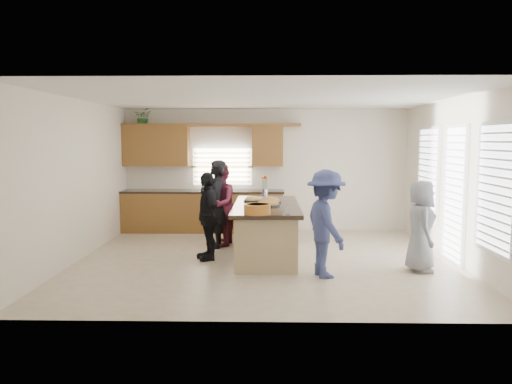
{
  "coord_description": "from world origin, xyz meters",
  "views": [
    {
      "loc": [
        0.03,
        -8.58,
        2.1
      ],
      "look_at": [
        -0.16,
        0.45,
        1.15
      ],
      "focal_mm": 35.0,
      "sensor_mm": 36.0,
      "label": 1
    }
  ],
  "objects_px": {
    "island": "(266,232)",
    "woman_left_mid": "(219,205)",
    "salad_bowl": "(257,209)",
    "woman_left_back": "(216,204)",
    "woman_left_front": "(208,216)",
    "woman_right_back": "(326,224)",
    "woman_right_front": "(421,226)"
  },
  "relations": [
    {
      "from": "salad_bowl",
      "to": "woman_left_mid",
      "type": "xyz_separation_m",
      "value": [
        -0.78,
        2.07,
        -0.22
      ]
    },
    {
      "from": "island",
      "to": "salad_bowl",
      "type": "distance_m",
      "value": 1.35
    },
    {
      "from": "island",
      "to": "woman_right_front",
      "type": "height_order",
      "value": "woman_right_front"
    },
    {
      "from": "woman_left_front",
      "to": "woman_left_mid",
      "type": "bearing_deg",
      "value": 153.87
    },
    {
      "from": "woman_left_back",
      "to": "woman_left_front",
      "type": "height_order",
      "value": "woman_left_back"
    },
    {
      "from": "woman_left_front",
      "to": "woman_right_back",
      "type": "xyz_separation_m",
      "value": [
        1.94,
        -1.07,
        0.05
      ]
    },
    {
      "from": "woman_left_back",
      "to": "woman_right_front",
      "type": "distance_m",
      "value": 3.84
    },
    {
      "from": "woman_left_back",
      "to": "woman_left_front",
      "type": "xyz_separation_m",
      "value": [
        -0.05,
        -0.99,
        -0.08
      ]
    },
    {
      "from": "woman_left_front",
      "to": "woman_right_back",
      "type": "height_order",
      "value": "woman_right_back"
    },
    {
      "from": "island",
      "to": "woman_left_front",
      "type": "height_order",
      "value": "woman_left_front"
    },
    {
      "from": "island",
      "to": "woman_left_mid",
      "type": "xyz_separation_m",
      "value": [
        -0.93,
        0.87,
        0.37
      ]
    },
    {
      "from": "island",
      "to": "salad_bowl",
      "type": "xyz_separation_m",
      "value": [
        -0.14,
        -1.2,
        0.59
      ]
    },
    {
      "from": "woman_right_back",
      "to": "salad_bowl",
      "type": "bearing_deg",
      "value": 68.81
    },
    {
      "from": "salad_bowl",
      "to": "woman_left_mid",
      "type": "height_order",
      "value": "woman_left_mid"
    },
    {
      "from": "woman_left_back",
      "to": "woman_left_mid",
      "type": "relative_size",
      "value": 1.04
    },
    {
      "from": "island",
      "to": "woman_left_mid",
      "type": "height_order",
      "value": "woman_left_mid"
    },
    {
      "from": "island",
      "to": "woman_left_front",
      "type": "xyz_separation_m",
      "value": [
        -1.03,
        -0.25,
        0.32
      ]
    },
    {
      "from": "salad_bowl",
      "to": "woman_right_back",
      "type": "bearing_deg",
      "value": -6.04
    },
    {
      "from": "woman_left_mid",
      "to": "woman_right_back",
      "type": "bearing_deg",
      "value": 46.29
    },
    {
      "from": "woman_left_back",
      "to": "woman_right_front",
      "type": "bearing_deg",
      "value": 61.38
    },
    {
      "from": "salad_bowl",
      "to": "woman_left_front",
      "type": "distance_m",
      "value": 1.33
    },
    {
      "from": "woman_left_front",
      "to": "woman_right_front",
      "type": "height_order",
      "value": "woman_left_front"
    },
    {
      "from": "woman_left_back",
      "to": "woman_left_mid",
      "type": "height_order",
      "value": "woman_left_back"
    },
    {
      "from": "woman_left_back",
      "to": "woman_left_mid",
      "type": "distance_m",
      "value": 0.15
    },
    {
      "from": "woman_left_mid",
      "to": "woman_right_front",
      "type": "xyz_separation_m",
      "value": [
        3.38,
        -1.84,
        -0.09
      ]
    },
    {
      "from": "woman_left_front",
      "to": "woman_right_back",
      "type": "relative_size",
      "value": 0.93
    },
    {
      "from": "salad_bowl",
      "to": "woman_left_front",
      "type": "height_order",
      "value": "woman_left_front"
    },
    {
      "from": "salad_bowl",
      "to": "woman_left_mid",
      "type": "relative_size",
      "value": 0.25
    },
    {
      "from": "salad_bowl",
      "to": "woman_left_front",
      "type": "relative_size",
      "value": 0.27
    },
    {
      "from": "woman_left_front",
      "to": "woman_left_back",
      "type": "bearing_deg",
      "value": 156.16
    },
    {
      "from": "woman_right_front",
      "to": "woman_left_front",
      "type": "bearing_deg",
      "value": 82.54
    },
    {
      "from": "woman_right_back",
      "to": "woman_right_front",
      "type": "relative_size",
      "value": 1.13
    }
  ]
}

